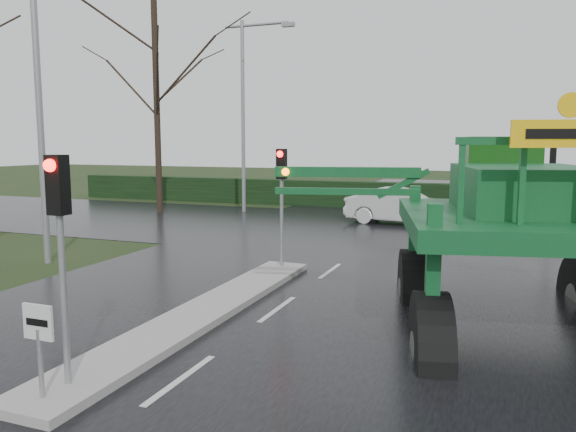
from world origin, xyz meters
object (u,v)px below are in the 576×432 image
(traffic_signal_far, at_px, (552,168))
(crop_sprayer, at_px, (433,203))
(white_sedan, at_px, (401,224))
(traffic_signal_near, at_px, (59,221))
(street_light_left_far, at_px, (248,99))
(street_light_left_near, at_px, (45,64))
(traffic_signal_mid, at_px, (282,182))
(keep_left_sign, at_px, (39,336))

(traffic_signal_far, xyz_separation_m, crop_sprayer, (-3.06, -17.23, 0.05))
(traffic_signal_far, distance_m, white_sedan, 6.99)
(traffic_signal_far, height_order, white_sedan, traffic_signal_far)
(white_sedan, bearing_deg, traffic_signal_near, 180.00)
(street_light_left_far, bearing_deg, street_light_left_near, -90.00)
(traffic_signal_mid, xyz_separation_m, crop_sprayer, (4.74, -4.71, 0.05))
(keep_left_sign, bearing_deg, crop_sprayer, 42.06)
(traffic_signal_mid, bearing_deg, keep_left_sign, -90.00)
(traffic_signal_near, relative_size, street_light_left_near, 0.35)
(traffic_signal_near, relative_size, street_light_left_far, 0.35)
(keep_left_sign, height_order, traffic_signal_mid, traffic_signal_mid)
(traffic_signal_mid, distance_m, street_light_left_near, 7.83)
(keep_left_sign, xyz_separation_m, street_light_left_near, (-6.89, 7.50, 4.93))
(traffic_signal_near, xyz_separation_m, crop_sprayer, (4.74, 3.79, 0.05))
(traffic_signal_near, bearing_deg, street_light_left_near, 134.53)
(traffic_signal_near, height_order, street_light_left_far, street_light_left_far)
(traffic_signal_far, distance_m, street_light_left_near, 20.58)
(white_sedan, bearing_deg, traffic_signal_far, -70.23)
(street_light_left_near, distance_m, white_sedan, 16.07)
(crop_sprayer, distance_m, white_sedan, 16.07)
(traffic_signal_far, relative_size, crop_sprayer, 0.36)
(keep_left_sign, bearing_deg, street_light_left_near, 132.59)
(traffic_signal_mid, distance_m, street_light_left_far, 14.68)
(street_light_left_far, relative_size, crop_sprayer, 1.02)
(street_light_left_far, bearing_deg, traffic_signal_far, 0.03)
(street_light_left_far, xyz_separation_m, crop_sprayer, (11.64, -17.22, -3.35))
(traffic_signal_far, bearing_deg, keep_left_sign, 70.07)
(crop_sprayer, relative_size, white_sedan, 1.97)
(keep_left_sign, bearing_deg, street_light_left_far, 107.78)
(keep_left_sign, xyz_separation_m, street_light_left_far, (-6.89, 21.50, 4.93))
(traffic_signal_near, bearing_deg, traffic_signal_far, 69.64)
(crop_sprayer, bearing_deg, street_light_left_far, 110.90)
(traffic_signal_mid, height_order, white_sedan, traffic_signal_mid)
(keep_left_sign, relative_size, traffic_signal_mid, 0.38)
(keep_left_sign, bearing_deg, traffic_signal_far, 70.07)
(keep_left_sign, relative_size, street_light_left_far, 0.14)
(traffic_signal_mid, xyz_separation_m, white_sedan, (1.53, 10.81, -2.59))
(traffic_signal_mid, bearing_deg, traffic_signal_far, 58.07)
(keep_left_sign, xyz_separation_m, crop_sprayer, (4.74, 4.28, 1.59))
(traffic_signal_mid, bearing_deg, white_sedan, 81.93)
(traffic_signal_far, xyz_separation_m, street_light_left_near, (-14.69, -14.01, 3.40))
(traffic_signal_near, distance_m, traffic_signal_mid, 8.50)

